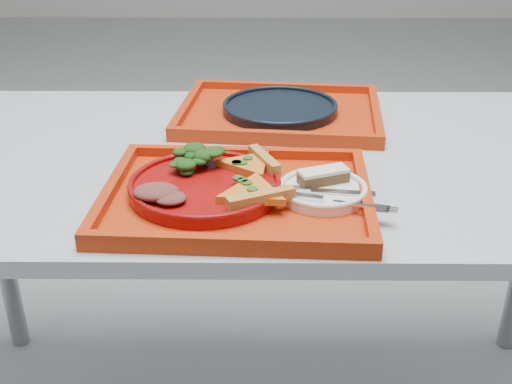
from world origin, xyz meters
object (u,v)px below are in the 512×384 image
(dinner_plate, at_px, (205,188))
(tray_far, at_px, (280,115))
(navy_plate, at_px, (280,109))
(tray_main, at_px, (237,199))
(dessert_bar, at_px, (323,176))

(dinner_plate, bearing_deg, tray_far, 71.31)
(navy_plate, bearing_deg, dinner_plate, -108.69)
(tray_main, xyz_separation_m, dinner_plate, (-0.05, 0.01, 0.02))
(tray_main, bearing_deg, tray_far, 81.50)
(tray_far, relative_size, dinner_plate, 1.73)
(tray_main, distance_m, dessert_bar, 0.15)
(tray_main, distance_m, tray_far, 0.43)
(tray_far, bearing_deg, tray_main, -95.57)
(tray_main, xyz_separation_m, dessert_bar, (0.15, 0.03, 0.03))
(tray_far, bearing_deg, dessert_bar, -75.08)
(tray_main, height_order, navy_plate, navy_plate)
(dinner_plate, bearing_deg, navy_plate, 71.31)
(dinner_plate, xyz_separation_m, dessert_bar, (0.20, 0.02, 0.02))
(dinner_plate, bearing_deg, tray_main, -10.30)
(navy_plate, bearing_deg, dessert_bar, -80.77)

